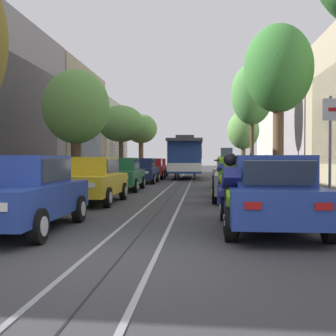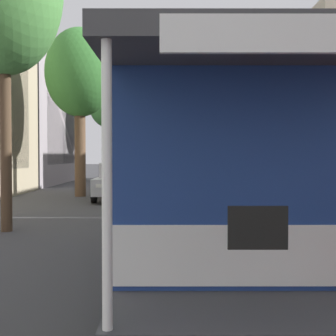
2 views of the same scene
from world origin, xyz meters
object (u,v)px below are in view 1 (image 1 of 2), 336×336
object	(u,v)px
parked_car_red_sixth_left	(157,167)
street_tree_kerb_left_second	(76,108)
pedestrian_crossing_far	(100,167)
street_tree_kerb_left_mid	(121,124)
parked_car_grey_second_right	(240,179)
street_sign_post	(330,146)
parked_car_green_mid_left	(121,174)
parked_car_yellow_second_left	(91,180)
parked_car_blue_near_right	(269,193)
pedestrian_on_left_pavement	(88,167)
parked_car_blue_near_left	(21,193)
parked_car_silver_mid_right	(233,173)
street_tree_kerb_right_mid	(252,95)
street_tree_kerb_left_fourth	(141,130)
cable_car_trolley	(186,157)
parked_car_red_fifth_left	(152,169)
street_tree_kerb_right_second	(279,70)
motorcycle_with_rider	(229,189)
street_tree_kerb_right_fourth	(243,131)
parked_car_navy_fourth_left	(142,170)

from	to	relation	value
parked_car_red_sixth_left	street_tree_kerb_left_second	world-z (taller)	street_tree_kerb_left_second
pedestrian_crossing_far	street_tree_kerb_left_mid	bearing A→B (deg)	-45.27
parked_car_grey_second_right	street_tree_kerb_left_mid	xyz separation A→B (m)	(-7.20, 14.85, 3.26)
pedestrian_crossing_far	street_sign_post	distance (m)	25.33
parked_car_red_sixth_left	pedestrian_crossing_far	world-z (taller)	pedestrian_crossing_far
parked_car_green_mid_left	street_tree_kerb_left_mid	world-z (taller)	street_tree_kerb_left_mid
street_tree_kerb_left_mid	parked_car_yellow_second_left	bearing A→B (deg)	-82.82
parked_car_grey_second_right	parked_car_blue_near_right	bearing A→B (deg)	-89.65
parked_car_grey_second_right	pedestrian_on_left_pavement	xyz separation A→B (m)	(-9.64, 14.90, 0.13)
parked_car_blue_near_left	parked_car_grey_second_right	world-z (taller)	same
parked_car_silver_mid_right	street_tree_kerb_left_mid	distance (m)	11.79
parked_car_green_mid_left	street_tree_kerb_right_mid	world-z (taller)	street_tree_kerb_right_mid
street_tree_kerb_left_fourth	pedestrian_on_left_pavement	distance (m)	11.04
parked_car_blue_near_left	street_tree_kerb_left_second	bearing A→B (deg)	100.79
parked_car_blue_near_right	pedestrian_on_left_pavement	world-z (taller)	pedestrian_on_left_pavement
parked_car_blue_near_right	parked_car_grey_second_right	world-z (taller)	same
parked_car_yellow_second_left	cable_car_trolley	xyz separation A→B (m)	(2.56, 19.16, 0.86)
parked_car_yellow_second_left	cable_car_trolley	bearing A→B (deg)	82.38
parked_car_blue_near_left	parked_car_yellow_second_left	world-z (taller)	same
cable_car_trolley	street_tree_kerb_right_mid	bearing A→B (deg)	-35.63
parked_car_red_fifth_left	street_tree_kerb_left_second	distance (m)	13.74
cable_car_trolley	street_tree_kerb_right_second	bearing A→B (deg)	-70.04
street_tree_kerb_left_fourth	street_sign_post	xyz separation A→B (m)	(8.65, -31.08, -2.60)
motorcycle_with_rider	street_sign_post	world-z (taller)	street_sign_post
parked_car_blue_near_left	motorcycle_with_rider	world-z (taller)	motorcycle_with_rider
parked_car_green_mid_left	street_sign_post	distance (m)	12.73
parked_car_green_mid_left	parked_car_red_sixth_left	xyz separation A→B (m)	(-0.18, 18.79, 0.00)
parked_car_green_mid_left	street_sign_post	world-z (taller)	street_sign_post
street_tree_kerb_left_mid	street_tree_kerb_right_fourth	size ratio (longest dim) A/B	0.92
street_tree_kerb_left_fourth	street_tree_kerb_right_mid	size ratio (longest dim) A/B	0.71
street_tree_kerb_right_mid	street_sign_post	size ratio (longest dim) A/B	2.83
parked_car_blue_near_left	parked_car_silver_mid_right	size ratio (longest dim) A/B	1.00
pedestrian_on_left_pavement	pedestrian_crossing_far	world-z (taller)	pedestrian_on_left_pavement
parked_car_blue_near_left	parked_car_blue_near_right	bearing A→B (deg)	4.90
parked_car_blue_near_right	street_tree_kerb_right_mid	xyz separation A→B (m)	(2.10, 21.06, 5.23)
parked_car_navy_fourth_left	parked_car_red_fifth_left	bearing A→B (deg)	90.36
pedestrian_on_left_pavement	street_tree_kerb_left_fourth	bearing A→B (deg)	76.56
pedestrian_crossing_far	parked_car_yellow_second_left	bearing A→B (deg)	-77.28
street_tree_kerb_right_second	cable_car_trolley	bearing A→B (deg)	109.96
parked_car_red_sixth_left	parked_car_yellow_second_left	bearing A→B (deg)	-89.37
street_tree_kerb_right_fourth	parked_car_red_sixth_left	bearing A→B (deg)	177.79
motorcycle_with_rider	pedestrian_on_left_pavement	xyz separation A→B (m)	(-8.80, 22.16, 0.01)
parked_car_green_mid_left	parked_car_blue_near_right	world-z (taller)	same
parked_car_red_fifth_left	parked_car_red_sixth_left	bearing A→B (deg)	92.07
parked_car_blue_near_left	parked_car_silver_mid_right	xyz separation A→B (m)	(5.38, 13.27, 0.00)
parked_car_silver_mid_right	cable_car_trolley	world-z (taller)	cable_car_trolley
parked_car_grey_second_right	parked_car_red_fifth_left	bearing A→B (deg)	107.02
parked_car_blue_near_right	parked_car_silver_mid_right	world-z (taller)	same
parked_car_grey_second_right	motorcycle_with_rider	world-z (taller)	motorcycle_with_rider
parked_car_red_fifth_left	parked_car_silver_mid_right	world-z (taller)	same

